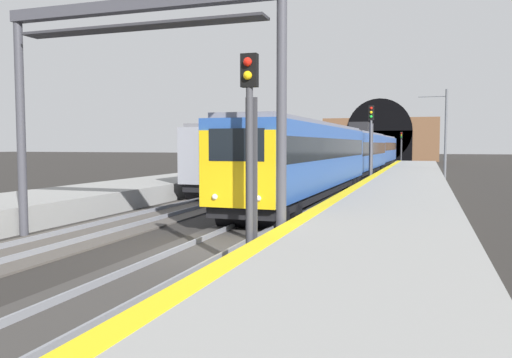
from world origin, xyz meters
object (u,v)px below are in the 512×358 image
(train_adjacent_platform, at_px, (320,151))
(railway_signal_far, at_px, (401,144))
(railway_signal_mid, at_px, (371,138))
(overhead_signal_gantry, at_px, (138,60))
(catenary_mast_near, at_px, (445,133))
(railway_signal_near, at_px, (250,146))
(train_main_approaching, at_px, (359,152))

(train_adjacent_platform, distance_m, railway_signal_far, 32.52)
(railway_signal_far, bearing_deg, railway_signal_mid, 0.00)
(overhead_signal_gantry, xyz_separation_m, catenary_mast_near, (33.40, -9.66, -1.53))
(train_adjacent_platform, relative_size, overhead_signal_gantry, 6.46)
(overhead_signal_gantry, bearing_deg, railway_signal_mid, -9.99)
(catenary_mast_near, bearing_deg, railway_signal_near, 171.52)
(train_main_approaching, xyz_separation_m, railway_signal_near, (-34.87, -1.86, 0.64))
(overhead_signal_gantry, bearing_deg, catenary_mast_near, -16.13)
(overhead_signal_gantry, bearing_deg, railway_signal_far, -3.46)
(train_main_approaching, relative_size, railway_signal_near, 12.07)
(railway_signal_far, bearing_deg, overhead_signal_gantry, -3.46)
(railway_signal_mid, xyz_separation_m, railway_signal_far, (46.90, 0.00, -0.45))
(railway_signal_mid, height_order, overhead_signal_gantry, overhead_signal_gantry)
(railway_signal_mid, bearing_deg, railway_signal_far, -180.00)
(train_adjacent_platform, relative_size, railway_signal_mid, 10.10)
(railway_signal_far, relative_size, overhead_signal_gantry, 0.55)
(train_main_approaching, distance_m, overhead_signal_gantry, 32.73)
(railway_signal_far, height_order, overhead_signal_gantry, overhead_signal_gantry)
(catenary_mast_near, bearing_deg, railway_signal_mid, 148.96)
(train_main_approaching, distance_m, railway_signal_far, 39.01)
(catenary_mast_near, bearing_deg, overhead_signal_gantry, 163.87)
(train_main_approaching, relative_size, railway_signal_far, 12.20)
(railway_signal_mid, relative_size, catenary_mast_near, 0.75)
(train_adjacent_platform, height_order, railway_signal_mid, railway_signal_mid)
(railway_signal_mid, height_order, catenary_mast_near, catenary_mast_near)
(railway_signal_near, xyz_separation_m, railway_signal_far, (73.83, -0.00, 0.07))
(railway_signal_far, xyz_separation_m, overhead_signal_gantry, (-71.44, 4.32, 2.48))
(railway_signal_mid, xyz_separation_m, catenary_mast_near, (8.87, -5.34, 0.49))
(train_main_approaching, relative_size, railway_signal_mid, 10.48)
(railway_signal_mid, height_order, railway_signal_far, railway_signal_mid)
(train_adjacent_platform, distance_m, railway_signal_mid, 16.60)
(railway_signal_mid, xyz_separation_m, overhead_signal_gantry, (-24.53, 4.32, 2.03))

